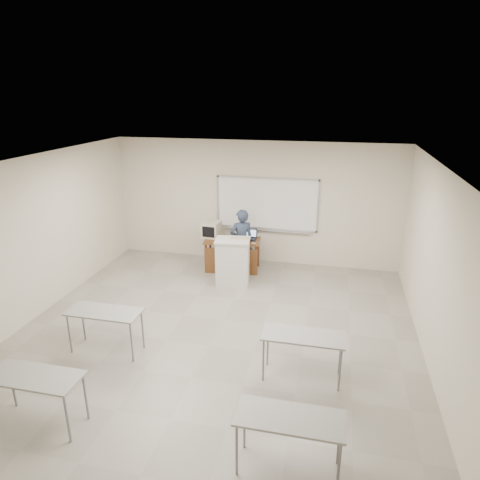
% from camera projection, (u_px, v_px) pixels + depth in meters
% --- Properties ---
extents(floor, '(7.00, 8.00, 0.01)m').
position_uv_depth(floor, '(209.00, 346.00, 7.25)').
color(floor, gray).
rests_on(floor, ground).
extents(whiteboard, '(2.48, 0.10, 1.31)m').
position_uv_depth(whiteboard, '(267.00, 205.00, 10.35)').
color(whiteboard, white).
rests_on(whiteboard, floor).
extents(student_desks, '(4.40, 2.20, 0.73)m').
position_uv_depth(student_desks, '(179.00, 358.00, 5.79)').
color(student_desks, gray).
rests_on(student_desks, floor).
extents(instructor_desk, '(1.31, 0.65, 0.75)m').
position_uv_depth(instructor_desk, '(231.00, 250.00, 10.10)').
color(instructor_desk, brown).
rests_on(instructor_desk, floor).
extents(podium, '(0.74, 0.54, 1.04)m').
position_uv_depth(podium, '(233.00, 262.00, 9.42)').
color(podium, silver).
rests_on(podium, floor).
extents(crt_monitor, '(0.40, 0.45, 0.38)m').
position_uv_depth(crt_monitor, '(212.00, 229.00, 10.29)').
color(crt_monitor, '#B4B095').
rests_on(crt_monitor, instructor_desk).
extents(laptop, '(0.30, 0.28, 0.22)m').
position_uv_depth(laptop, '(250.00, 237.00, 10.16)').
color(laptop, black).
rests_on(laptop, instructor_desk).
extents(mouse, '(0.13, 0.11, 0.04)m').
position_uv_depth(mouse, '(254.00, 243.00, 9.82)').
color(mouse, '#95989B').
rests_on(mouse, instructor_desk).
extents(keyboard, '(0.41, 0.16, 0.02)m').
position_uv_depth(keyboard, '(240.00, 238.00, 9.29)').
color(keyboard, '#B4B095').
rests_on(keyboard, podium).
extents(presenter, '(0.67, 0.59, 1.55)m').
position_uv_depth(presenter, '(241.00, 242.00, 9.93)').
color(presenter, black).
rests_on(presenter, floor).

